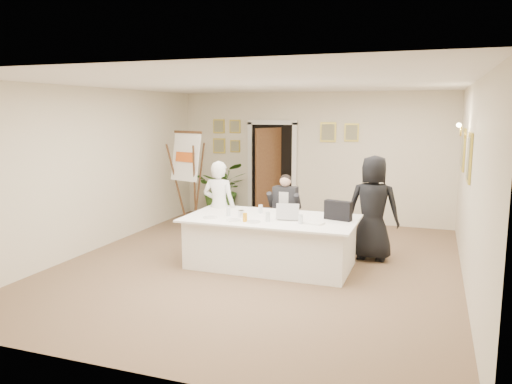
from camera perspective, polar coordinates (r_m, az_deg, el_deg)
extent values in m
plane|color=brown|center=(7.95, 0.36, -8.29)|extent=(7.00, 7.00, 0.00)
cube|color=white|center=(7.59, 0.38, 12.29)|extent=(6.00, 7.00, 0.02)
cube|color=beige|center=(10.99, 6.41, 3.98)|extent=(6.00, 0.10, 2.80)
cube|color=beige|center=(4.54, -14.40, -3.70)|extent=(6.00, 0.10, 2.80)
cube|color=beige|center=(9.08, -17.82, 2.50)|extent=(0.10, 7.00, 2.80)
cube|color=beige|center=(7.24, 23.38, 0.58)|extent=(0.10, 7.00, 2.80)
cube|color=black|center=(11.24, 1.87, 2.35)|extent=(0.92, 0.06, 2.10)
cube|color=white|center=(11.38, -0.67, 2.44)|extent=(0.10, 0.06, 2.20)
cube|color=white|center=(11.06, 4.39, 2.22)|extent=(0.10, 0.06, 2.20)
cube|color=#3C2013|center=(10.83, 1.44, 1.99)|extent=(0.33, 0.81, 2.02)
cube|color=white|center=(7.79, 1.69, -5.80)|extent=(2.45, 1.22, 0.75)
cube|color=white|center=(7.70, 1.71, -3.03)|extent=(2.63, 1.40, 0.03)
cube|color=white|center=(10.13, -7.89, 3.98)|extent=(0.71, 0.37, 0.96)
imported|color=white|center=(8.53, -4.24, -1.67)|extent=(0.59, 0.40, 1.57)
imported|color=black|center=(8.25, 13.22, -1.79)|extent=(0.86, 0.59, 1.70)
imported|color=#366421|center=(11.43, -3.82, 0.36)|extent=(1.38, 1.28, 1.28)
cube|color=black|center=(7.58, 9.36, -2.09)|extent=(0.43, 0.22, 0.29)
cube|color=white|center=(7.30, 6.66, -3.53)|extent=(0.31, 0.26, 0.03)
cylinder|color=white|center=(7.69, -5.23, -2.90)|extent=(0.24, 0.24, 0.01)
cylinder|color=white|center=(7.48, -2.59, -3.22)|extent=(0.24, 0.24, 0.01)
cylinder|color=white|center=(7.36, -0.30, -3.42)|extent=(0.21, 0.21, 0.01)
cylinder|color=silver|center=(7.79, -3.17, -2.26)|extent=(0.08, 0.08, 0.14)
cylinder|color=silver|center=(7.39, 1.35, -2.87)|extent=(0.08, 0.08, 0.14)
cylinder|color=silver|center=(7.27, 5.12, -3.10)|extent=(0.08, 0.08, 0.14)
cylinder|color=silver|center=(7.98, 0.52, -1.96)|extent=(0.07, 0.07, 0.14)
cylinder|color=orange|center=(7.38, -1.27, -2.93)|extent=(0.08, 0.08, 0.13)
cylinder|color=silver|center=(7.70, -1.70, -2.50)|extent=(0.12, 0.12, 0.11)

